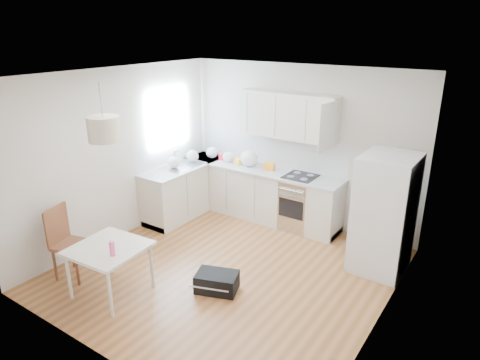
{
  "coord_description": "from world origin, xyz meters",
  "views": [
    {
      "loc": [
        3.1,
        -4.27,
        3.26
      ],
      "look_at": [
        -0.06,
        0.4,
        1.23
      ],
      "focal_mm": 32.0,
      "sensor_mm": 36.0,
      "label": 1
    }
  ],
  "objects_px": {
    "refrigerator": "(386,214)",
    "dining_chair": "(72,243)",
    "dining_table": "(109,252)",
    "gym_bag": "(217,282)"
  },
  "relations": [
    {
      "from": "refrigerator",
      "to": "dining_table",
      "type": "bearing_deg",
      "value": -135.58
    },
    {
      "from": "refrigerator",
      "to": "dining_table",
      "type": "height_order",
      "value": "refrigerator"
    },
    {
      "from": "refrigerator",
      "to": "dining_chair",
      "type": "relative_size",
      "value": 1.66
    },
    {
      "from": "refrigerator",
      "to": "dining_table",
      "type": "xyz_separation_m",
      "value": [
        -2.66,
        -2.57,
        -0.23
      ]
    },
    {
      "from": "refrigerator",
      "to": "gym_bag",
      "type": "relative_size",
      "value": 3.13
    },
    {
      "from": "refrigerator",
      "to": "dining_chair",
      "type": "bearing_deg",
      "value": -142.41
    },
    {
      "from": "refrigerator",
      "to": "gym_bag",
      "type": "distance_m",
      "value": 2.48
    },
    {
      "from": "dining_chair",
      "to": "dining_table",
      "type": "bearing_deg",
      "value": -15.29
    },
    {
      "from": "dining_chair",
      "to": "refrigerator",
      "type": "bearing_deg",
      "value": 21.03
    },
    {
      "from": "refrigerator",
      "to": "dining_chair",
      "type": "height_order",
      "value": "refrigerator"
    }
  ]
}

